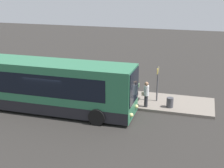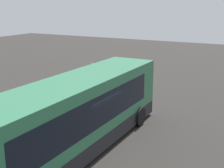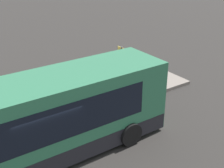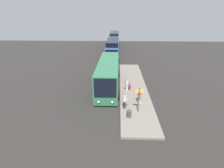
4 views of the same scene
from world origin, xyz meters
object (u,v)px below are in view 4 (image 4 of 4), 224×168
(bus_lead, at_px, (109,74))
(sign_post, at_px, (139,97))
(passenger_waiting, at_px, (125,100))
(suitcase, at_px, (130,87))
(trash_bin, at_px, (129,114))
(passenger_with_bags, at_px, (127,84))
(passenger_boarding, at_px, (140,94))
(bus_second, at_px, (113,50))
(bus_third, at_px, (114,40))

(bus_lead, xyz_separation_m, sign_post, (6.79, 3.17, 0.05))
(passenger_waiting, height_order, sign_post, sign_post)
(passenger_waiting, relative_size, suitcase, 2.00)
(suitcase, bearing_deg, trash_bin, -3.65)
(suitcase, bearing_deg, passenger_waiting, -9.11)
(passenger_with_bags, bearing_deg, passenger_waiting, -0.88)
(passenger_with_bags, distance_m, suitcase, 0.79)
(passenger_waiting, relative_size, passenger_with_bags, 0.99)
(bus_lead, bearing_deg, trash_bin, 16.12)
(passenger_boarding, bearing_deg, bus_second, -80.74)
(sign_post, bearing_deg, bus_lead, -154.98)
(passenger_waiting, bearing_deg, suitcase, 126.22)
(bus_second, distance_m, trash_bin, 23.25)
(passenger_waiting, distance_m, sign_post, 1.47)
(bus_third, distance_m, sign_post, 35.36)
(passenger_boarding, height_order, sign_post, sign_post)
(bus_third, relative_size, passenger_boarding, 5.89)
(bus_lead, distance_m, suitcase, 3.33)
(passenger_with_bags, distance_m, sign_post, 4.84)
(sign_post, height_order, trash_bin, sign_post)
(bus_lead, bearing_deg, bus_second, 180.00)
(bus_lead, xyz_separation_m, passenger_boarding, (5.14, 3.42, -0.40))
(bus_lead, height_order, bus_third, bus_third)
(bus_second, xyz_separation_m, trash_bin, (23.11, 2.25, -1.20))
(bus_lead, xyz_separation_m, passenger_waiting, (6.27, 1.91, -0.49))
(bus_second, xyz_separation_m, bus_third, (-13.10, -0.00, 0.12))
(bus_third, distance_m, suitcase, 30.29)
(bus_lead, height_order, passenger_boarding, bus_lead)
(bus_second, relative_size, passenger_boarding, 6.57)
(bus_third, xyz_separation_m, passenger_with_bags, (30.49, 2.28, -0.73))
(bus_lead, relative_size, sign_post, 4.98)
(passenger_boarding, distance_m, suitcase, 3.58)
(suitcase, bearing_deg, bus_third, -175.00)
(passenger_waiting, xyz_separation_m, suitcase, (-4.55, 0.73, -0.62))
(suitcase, distance_m, trash_bin, 6.07)
(bus_lead, distance_m, bus_second, 15.33)
(passenger_boarding, bearing_deg, trash_bin, 65.75)
(bus_second, distance_m, passenger_boarding, 20.76)
(bus_second, relative_size, passenger_waiting, 7.23)
(bus_lead, distance_m, passenger_boarding, 6.19)
(passenger_with_bags, relative_size, sign_post, 0.72)
(bus_lead, distance_m, trash_bin, 8.17)
(bus_lead, bearing_deg, sign_post, 25.02)
(bus_lead, relative_size, trash_bin, 18.14)
(passenger_waiting, xyz_separation_m, trash_bin, (1.51, 0.34, -0.60))
(suitcase, bearing_deg, passenger_with_bags, -45.89)
(trash_bin, bearing_deg, passenger_with_bags, 179.66)
(passenger_boarding, relative_size, passenger_waiting, 1.10)
(bus_third, xyz_separation_m, trash_bin, (36.21, 2.25, -1.32))
(bus_lead, xyz_separation_m, bus_third, (-28.43, 0.00, 0.24))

